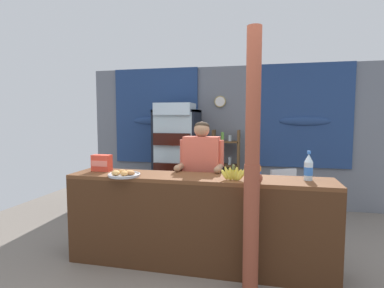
# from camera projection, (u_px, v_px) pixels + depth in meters

# --- Properties ---
(ground_plane) EXTENTS (7.60, 7.60, 0.00)m
(ground_plane) POSITION_uv_depth(u_px,v_px,m) (215.00, 241.00, 3.98)
(ground_plane) COLOR slate
(back_wall_curtained) EXTENTS (5.36, 0.22, 2.53)m
(back_wall_curtained) POSITION_uv_depth(u_px,v_px,m) (229.00, 134.00, 5.61)
(back_wall_curtained) COLOR slate
(back_wall_curtained) RESTS_ON ground
(stall_counter) EXTENTS (2.82, 0.50, 0.99)m
(stall_counter) POSITION_uv_depth(u_px,v_px,m) (195.00, 215.00, 3.18)
(stall_counter) COLOR brown
(stall_counter) RESTS_ON ground
(timber_post) EXTENTS (0.16, 0.14, 2.39)m
(timber_post) POSITION_uv_depth(u_px,v_px,m) (252.00, 170.00, 2.70)
(timber_post) COLOR brown
(timber_post) RESTS_ON ground
(drink_fridge) EXTENTS (0.74, 0.68, 1.85)m
(drink_fridge) POSITION_uv_depth(u_px,v_px,m) (177.00, 151.00, 5.31)
(drink_fridge) COLOR black
(drink_fridge) RESTS_ON ground
(bottle_shelf_rack) EXTENTS (0.48, 0.28, 1.39)m
(bottle_shelf_rack) POSITION_uv_depth(u_px,v_px,m) (226.00, 168.00, 5.41)
(bottle_shelf_rack) COLOR brown
(bottle_shelf_rack) RESTS_ON ground
(plastic_lawn_chair) EXTENTS (0.60, 0.60, 0.86)m
(plastic_lawn_chair) POSITION_uv_depth(u_px,v_px,m) (278.00, 192.00, 4.59)
(plastic_lawn_chair) COLOR silver
(plastic_lawn_chair) RESTS_ON ground
(shopkeeper) EXTENTS (0.55, 0.42, 1.56)m
(shopkeeper) POSITION_uv_depth(u_px,v_px,m) (201.00, 168.00, 3.71)
(shopkeeper) COLOR #28282D
(shopkeeper) RESTS_ON ground
(soda_bottle_water) EXTENTS (0.09, 0.09, 0.30)m
(soda_bottle_water) POSITION_uv_depth(u_px,v_px,m) (308.00, 168.00, 3.03)
(soda_bottle_water) COLOR silver
(soda_bottle_water) RESTS_ON stall_counter
(soda_bottle_orange_soda) EXTENTS (0.07, 0.07, 0.23)m
(soda_bottle_orange_soda) POSITION_uv_depth(u_px,v_px,m) (257.00, 172.00, 2.97)
(soda_bottle_orange_soda) COLOR orange
(soda_bottle_orange_soda) RESTS_ON stall_counter
(snack_box_crackers) EXTENTS (0.22, 0.12, 0.19)m
(snack_box_crackers) POSITION_uv_depth(u_px,v_px,m) (102.00, 163.00, 3.56)
(snack_box_crackers) COLOR #E5422D
(snack_box_crackers) RESTS_ON stall_counter
(pastry_tray) EXTENTS (0.34, 0.34, 0.07)m
(pastry_tray) POSITION_uv_depth(u_px,v_px,m) (124.00, 174.00, 3.24)
(pastry_tray) COLOR #BCBCC1
(pastry_tray) RESTS_ON stall_counter
(banana_bunch) EXTENTS (0.28, 0.06, 0.16)m
(banana_bunch) POSITION_uv_depth(u_px,v_px,m) (234.00, 174.00, 3.04)
(banana_bunch) COLOR #DBCC42
(banana_bunch) RESTS_ON stall_counter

